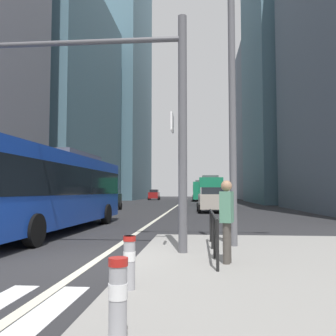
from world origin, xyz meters
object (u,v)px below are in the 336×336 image
at_px(city_bus_red_distant, 201,190).
at_px(street_lamp_post, 232,64).
at_px(bollard_front, 118,297).
at_px(city_bus_blue_oncoming, 52,187).
at_px(city_bus_red_receding, 210,190).
at_px(bollard_left, 129,259).
at_px(car_receding_far, 215,198).
at_px(pedestrian_waiting, 227,217).
at_px(car_receding_near, 211,200).
at_px(car_oncoming_mid, 154,195).
at_px(traffic_signal_gantry, 110,97).
at_px(car_oncoming_far, 106,199).

xyz_separation_m(city_bus_red_distant, street_lamp_post, (0.63, -50.75, 3.45)).
bearing_deg(street_lamp_post, bollard_front, -105.06).
height_order(city_bus_blue_oncoming, city_bus_red_receding, same).
xyz_separation_m(city_bus_red_distant, bollard_left, (-1.41, -55.31, -1.23)).
height_order(city_bus_red_receding, city_bus_red_distant, same).
distance_m(street_lamp_post, bollard_left, 6.84).
height_order(city_bus_blue_oncoming, street_lamp_post, street_lamp_post).
distance_m(car_receding_far, pedestrian_waiting, 25.31).
bearing_deg(car_receding_near, city_bus_red_distant, 91.02).
height_order(city_bus_blue_oncoming, car_receding_near, city_bus_blue_oncoming).
distance_m(city_bus_blue_oncoming, city_bus_red_receding, 29.75).
height_order(city_bus_blue_oncoming, car_oncoming_mid, city_bus_blue_oncoming).
relative_size(car_receding_far, traffic_signal_gantry, 0.68).
xyz_separation_m(city_bus_blue_oncoming, pedestrian_waiting, (6.54, -6.42, -0.72)).
relative_size(car_oncoming_far, street_lamp_post, 0.52).
bearing_deg(pedestrian_waiting, city_bus_blue_oncoming, 135.54).
relative_size(car_receding_near, traffic_signal_gantry, 0.69).
height_order(car_receding_far, pedestrian_waiting, car_receding_far).
bearing_deg(car_oncoming_far, car_oncoming_mid, 90.67).
distance_m(city_bus_red_distant, car_oncoming_far, 31.86).
distance_m(car_oncoming_mid, street_lamp_post, 57.34).
height_order(car_oncoming_far, street_lamp_post, street_lamp_post).
xyz_separation_m(car_oncoming_mid, car_oncoming_far, (0.43, -36.44, 0.00)).
bearing_deg(city_bus_red_distant, car_oncoming_mid, 146.74).
distance_m(street_lamp_post, pedestrian_waiting, 4.83).
relative_size(city_bus_red_receding, car_oncoming_far, 2.62).
relative_size(bollard_front, bollard_left, 1.04).
bearing_deg(bollard_left, pedestrian_waiting, 52.24).
relative_size(city_bus_blue_oncoming, city_bus_red_distant, 1.03).
height_order(city_bus_red_receding, car_oncoming_far, city_bus_red_receding).
bearing_deg(bollard_front, pedestrian_waiting, 71.46).
xyz_separation_m(car_oncoming_mid, pedestrian_waiting, (8.90, -58.84, 0.13)).
bearing_deg(pedestrian_waiting, city_bus_red_distant, 90.27).
xyz_separation_m(car_oncoming_far, street_lamp_post, (8.85, -19.99, 4.29)).
bearing_deg(city_bus_blue_oncoming, car_receding_far, 68.37).
xyz_separation_m(car_receding_far, pedestrian_waiting, (-0.94, -25.29, 0.13)).
xyz_separation_m(city_bus_red_receding, bollard_left, (-2.39, -37.42, -1.23)).
distance_m(car_receding_near, pedestrian_waiting, 20.27).
bearing_deg(city_bus_red_receding, car_oncoming_far, -125.55).
height_order(car_oncoming_mid, pedestrian_waiting, car_oncoming_mid).
distance_m(city_bus_red_receding, bollard_front, 39.49).
xyz_separation_m(bollard_front, bollard_left, (-0.28, 2.00, -0.02)).
relative_size(city_bus_blue_oncoming, bollard_front, 13.88).
distance_m(city_bus_red_distant, bollard_front, 57.33).
bearing_deg(car_receding_near, street_lamp_post, -89.86).
bearing_deg(city_bus_red_receding, pedestrian_waiting, -91.18).
relative_size(street_lamp_post, bollard_front, 9.37).
distance_m(car_oncoming_far, pedestrian_waiting, 23.95).
height_order(city_bus_red_receding, car_receding_near, city_bus_red_receding).
bearing_deg(car_oncoming_mid, city_bus_blue_oncoming, -87.42).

